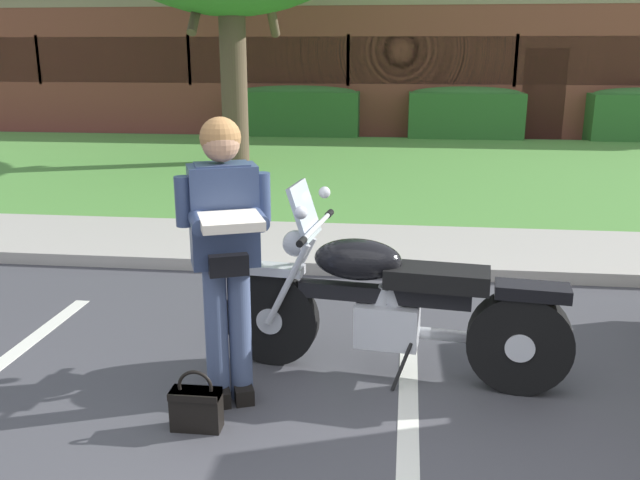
{
  "coord_description": "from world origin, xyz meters",
  "views": [
    {
      "loc": [
        0.04,
        -2.68,
        2.05
      ],
      "look_at": [
        -0.45,
        1.55,
        0.85
      ],
      "focal_mm": 37.7,
      "sensor_mm": 36.0,
      "label": 1
    }
  ],
  "objects_px": {
    "handbag": "(196,405)",
    "brick_building": "(361,60)",
    "rider_person": "(225,241)",
    "hedge_center_left": "(465,112)",
    "motorcycle": "(404,306)",
    "hedge_left": "(297,110)"
  },
  "relations": [
    {
      "from": "brick_building",
      "to": "motorcycle",
      "type": "bearing_deg",
      "value": -85.8
    },
    {
      "from": "rider_person",
      "to": "brick_building",
      "type": "relative_size",
      "value": 0.07
    },
    {
      "from": "handbag",
      "to": "hedge_left",
      "type": "height_order",
      "value": "hedge_left"
    },
    {
      "from": "handbag",
      "to": "hedge_center_left",
      "type": "height_order",
      "value": "hedge_center_left"
    },
    {
      "from": "hedge_left",
      "to": "rider_person",
      "type": "bearing_deg",
      "value": -83.29
    },
    {
      "from": "rider_person",
      "to": "handbag",
      "type": "distance_m",
      "value": 0.94
    },
    {
      "from": "handbag",
      "to": "brick_building",
      "type": "height_order",
      "value": "brick_building"
    },
    {
      "from": "hedge_left",
      "to": "hedge_center_left",
      "type": "xyz_separation_m",
      "value": [
        4.0,
        0.0,
        -0.0
      ]
    },
    {
      "from": "motorcycle",
      "to": "hedge_left",
      "type": "bearing_deg",
      "value": 101.62
    },
    {
      "from": "handbag",
      "to": "hedge_center_left",
      "type": "bearing_deg",
      "value": 78.66
    },
    {
      "from": "hedge_center_left",
      "to": "brick_building",
      "type": "bearing_deg",
      "value": 115.85
    },
    {
      "from": "rider_person",
      "to": "hedge_center_left",
      "type": "bearing_deg",
      "value": 78.84
    },
    {
      "from": "handbag",
      "to": "brick_building",
      "type": "distance_m",
      "value": 18.91
    },
    {
      "from": "handbag",
      "to": "hedge_left",
      "type": "distance_m",
      "value": 13.14
    },
    {
      "from": "hedge_left",
      "to": "brick_building",
      "type": "relative_size",
      "value": 0.13
    },
    {
      "from": "motorcycle",
      "to": "handbag",
      "type": "relative_size",
      "value": 6.22
    },
    {
      "from": "hedge_left",
      "to": "hedge_center_left",
      "type": "bearing_deg",
      "value": 0.0
    },
    {
      "from": "handbag",
      "to": "brick_building",
      "type": "xyz_separation_m",
      "value": [
        -0.19,
        18.84,
        1.61
      ]
    },
    {
      "from": "hedge_left",
      "to": "brick_building",
      "type": "distance_m",
      "value": 6.01
    },
    {
      "from": "motorcycle",
      "to": "brick_building",
      "type": "distance_m",
      "value": 18.17
    },
    {
      "from": "handbag",
      "to": "hedge_left",
      "type": "xyz_separation_m",
      "value": [
        -1.38,
        13.06,
        0.51
      ]
    },
    {
      "from": "motorcycle",
      "to": "rider_person",
      "type": "relative_size",
      "value": 1.31
    }
  ]
}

